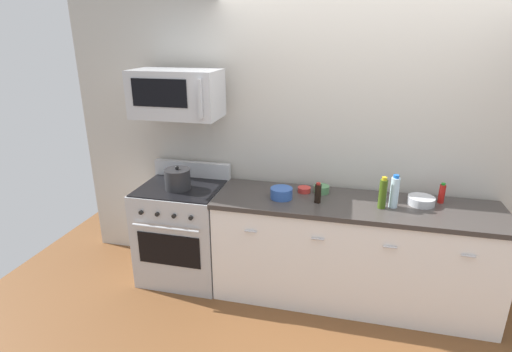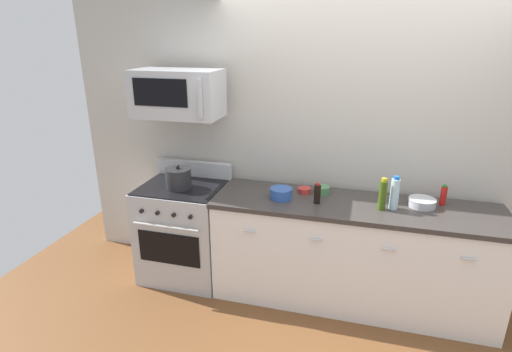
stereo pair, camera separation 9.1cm
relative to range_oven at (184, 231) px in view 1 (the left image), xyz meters
The scene contains 14 objects.
ground_plane 1.62m from the range_oven, ahead, with size 6.52×6.52×0.00m, color brown.
back_wall 1.83m from the range_oven, 14.72° to the left, with size 5.44×0.10×2.70m, color #B7B2A8.
counter_unit 1.55m from the range_oven, ahead, with size 2.35×0.66×0.92m.
range_oven is the anchor object (origin of this frame).
microwave 1.28m from the range_oven, 89.71° to the left, with size 0.74×0.44×0.40m.
bottle_water_clear 1.93m from the range_oven, ahead, with size 0.07×0.07×0.27m.
bottle_hot_sauce_red 2.30m from the range_oven, ahead, with size 0.05×0.05×0.17m.
bottle_soy_sauce_dark 1.35m from the range_oven, ahead, with size 0.05×0.05×0.17m.
bottle_olive_oil 1.84m from the range_oven, ahead, with size 0.06×0.06×0.26m.
bowl_steel_prep 2.12m from the range_oven, ahead, with size 0.21×0.21×0.07m.
bowl_blue_mixing 1.06m from the range_oven, ahead, with size 0.19×0.19×0.09m.
bowl_red_small 1.21m from the range_oven, ahead, with size 0.11×0.11×0.04m.
bowl_green_glaze 1.35m from the range_oven, ahead, with size 0.13×0.13×0.07m.
stockpot 0.55m from the range_oven, 90.00° to the right, with size 0.23×0.23×0.22m.
Camera 1 is at (-0.09, -3.12, 2.23)m, focal length 28.00 mm.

